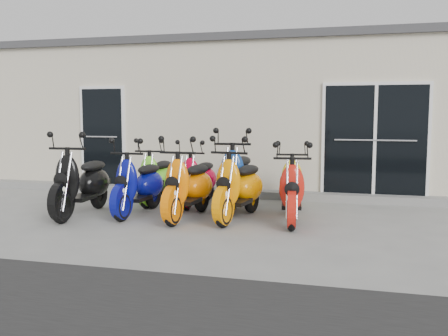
% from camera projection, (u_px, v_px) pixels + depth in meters
% --- Properties ---
extents(ground, '(80.00, 80.00, 0.00)m').
position_uv_depth(ground, '(215.00, 216.00, 8.32)').
color(ground, gray).
rests_on(ground, ground).
extents(building, '(14.00, 6.00, 3.20)m').
position_uv_depth(building, '(268.00, 118.00, 13.15)').
color(building, beige).
rests_on(building, ground).
extents(roof_cap, '(14.20, 6.20, 0.16)m').
position_uv_depth(roof_cap, '(269.00, 53.00, 12.97)').
color(roof_cap, '#3F3F42').
rests_on(roof_cap, building).
extents(front_step, '(14.00, 0.40, 0.15)m').
position_uv_depth(front_step, '(242.00, 193.00, 10.25)').
color(front_step, gray).
rests_on(front_step, ground).
extents(door_left, '(1.07, 0.08, 2.22)m').
position_uv_depth(door_left, '(103.00, 134.00, 11.08)').
color(door_left, black).
rests_on(door_left, front_step).
extents(door_right, '(2.02, 0.08, 2.22)m').
position_uv_depth(door_right, '(375.00, 137.00, 9.61)').
color(door_right, black).
rests_on(door_right, front_step).
extents(scooter_front_black, '(0.80, 1.97, 1.43)m').
position_uv_depth(scooter_front_black, '(82.00, 173.00, 8.33)').
color(scooter_front_black, black).
rests_on(scooter_front_black, ground).
extents(scooter_front_blue, '(0.72, 1.82, 1.33)m').
position_uv_depth(scooter_front_blue, '(139.00, 176.00, 8.41)').
color(scooter_front_blue, '#080D7A').
rests_on(scooter_front_blue, ground).
extents(scooter_front_orange_a, '(0.80, 1.90, 1.37)m').
position_uv_depth(scooter_front_orange_a, '(189.00, 177.00, 8.08)').
color(scooter_front_orange_a, '#FF7502').
rests_on(scooter_front_orange_a, ground).
extents(scooter_front_orange_b, '(0.95, 1.95, 1.38)m').
position_uv_depth(scooter_front_orange_b, '(239.00, 177.00, 8.00)').
color(scooter_front_orange_b, orange).
rests_on(scooter_front_orange_b, ground).
extents(scooter_front_red, '(0.85, 1.82, 1.30)m').
position_uv_depth(scooter_front_red, '(292.00, 182.00, 7.80)').
color(scooter_front_red, red).
rests_on(scooter_front_red, ground).
extents(scooter_back_green, '(0.70, 1.74, 1.27)m').
position_uv_depth(scooter_back_green, '(157.00, 170.00, 9.52)').
color(scooter_back_green, '#71E628').
rests_on(scooter_back_green, ground).
extents(scooter_back_red, '(0.72, 1.72, 1.24)m').
position_uv_depth(scooter_back_red, '(198.00, 172.00, 9.32)').
color(scooter_back_red, red).
rests_on(scooter_back_red, ground).
extents(scooter_back_blue, '(0.80, 2.02, 1.48)m').
position_uv_depth(scooter_back_blue, '(238.00, 168.00, 8.96)').
color(scooter_back_blue, navy).
rests_on(scooter_back_blue, ground).
extents(scooter_back_yellow, '(0.87, 1.77, 1.26)m').
position_uv_depth(scooter_back_yellow, '(291.00, 175.00, 8.87)').
color(scooter_back_yellow, yellow).
rests_on(scooter_back_yellow, ground).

